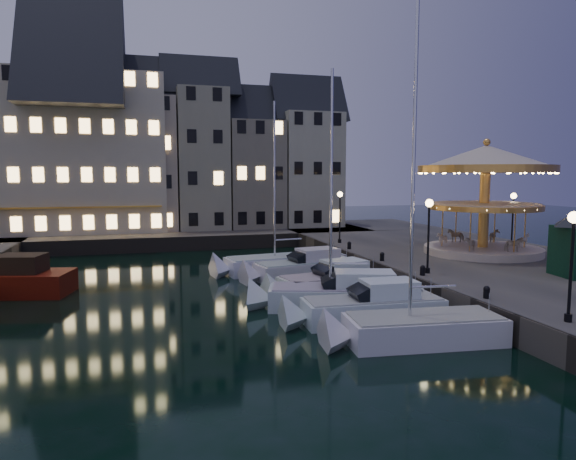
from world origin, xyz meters
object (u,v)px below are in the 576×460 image
object	(u,v)px
carousel	(485,178)
streetlamp_d	(513,212)
bollard_b	(423,270)
motorboat_e	(301,269)
streetlamp_a	(572,250)
bollard_d	(349,245)
bollard_c	(382,256)
streetlamp_b	(429,225)
motorboat_d	(327,284)
motorboat_c	(338,296)
motorboat_b	(364,309)
motorboat_a	(411,331)
bollard_a	(487,292)
motorboat_f	(278,264)
streetlamp_c	(340,210)

from	to	relation	value
carousel	streetlamp_d	bearing A→B (deg)	23.89
bollard_b	motorboat_e	bearing A→B (deg)	124.82
streetlamp_a	bollard_d	world-z (taller)	streetlamp_a
bollard_b	bollard_c	bearing A→B (deg)	90.00
streetlamp_b	bollard_c	world-z (taller)	streetlamp_b
bollard_c	motorboat_e	distance (m)	5.32
bollard_d	carousel	size ratio (longest dim) A/B	0.06
motorboat_d	motorboat_e	size ratio (longest dim) A/B	0.91
bollard_d	motorboat_c	distance (m)	12.51
bollard_b	bollard_c	size ratio (longest dim) A/B	1.00
motorboat_e	motorboat_b	bearing A→B (deg)	-90.92
bollard_b	motorboat_a	size ratio (longest dim) A/B	0.05
streetlamp_b	streetlamp_d	distance (m)	13.29
motorboat_b	motorboat_c	distance (m)	2.70
bollard_d	carousel	bearing A→B (deg)	-29.80
bollard_a	bollard_d	world-z (taller)	same
streetlamp_d	motorboat_a	bearing A→B (deg)	-138.98
bollard_c	motorboat_f	world-z (taller)	motorboat_f
bollard_c	motorboat_a	world-z (taller)	motorboat_a
streetlamp_c	streetlamp_d	bearing A→B (deg)	-29.91
bollard_a	motorboat_b	world-z (taller)	motorboat_b
bollard_c	motorboat_f	size ratio (longest dim) A/B	0.04
motorboat_a	motorboat_c	world-z (taller)	motorboat_a
bollard_a	streetlamp_a	bearing A→B (deg)	-81.47
motorboat_a	motorboat_f	size ratio (longest dim) A/B	0.97
motorboat_f	carousel	size ratio (longest dim) A/B	1.39
streetlamp_b	motorboat_d	world-z (taller)	streetlamp_b
streetlamp_c	motorboat_c	size ratio (longest dim) A/B	0.35
streetlamp_c	motorboat_b	bearing A→B (deg)	-107.82
motorboat_b	streetlamp_d	bearing A→B (deg)	32.98
bollard_a	motorboat_a	distance (m)	4.73
motorboat_e	motorboat_f	distance (m)	2.86
motorboat_d	motorboat_f	xyz separation A→B (m)	(-0.85, 7.61, -0.11)
streetlamp_b	motorboat_a	xyz separation A→B (m)	(-5.04, -7.22, -3.48)
bollard_b	motorboat_b	bearing A→B (deg)	-145.26
bollard_a	motorboat_f	xyz separation A→B (m)	(-5.70, 15.20, -1.07)
streetlamp_d	streetlamp_c	bearing A→B (deg)	150.09
bollard_b	motorboat_c	distance (m)	5.44
motorboat_a	motorboat_c	bearing A→B (deg)	98.23
streetlamp_c	carousel	size ratio (longest dim) A/B	0.46
bollard_b	motorboat_d	bearing A→B (deg)	156.62
motorboat_b	motorboat_f	world-z (taller)	motorboat_f
streetlamp_b	streetlamp_a	bearing A→B (deg)	-90.00
streetlamp_c	bollard_d	bearing A→B (deg)	-99.73
bollard_a	motorboat_a	xyz separation A→B (m)	(-4.44, -1.22, -1.06)
bollard_a	bollard_b	distance (m)	5.50
bollard_d	motorboat_a	xyz separation A→B (m)	(-4.44, -17.22, -1.06)
bollard_b	motorboat_a	xyz separation A→B (m)	(-4.44, -6.72, -1.06)
streetlamp_b	motorboat_d	xyz separation A→B (m)	(-5.45, 1.60, -3.38)
streetlamp_d	streetlamp_b	bearing A→B (deg)	-148.22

